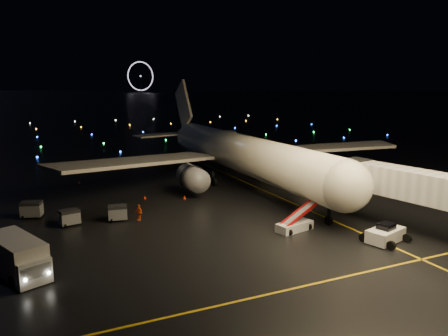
{
  "coord_description": "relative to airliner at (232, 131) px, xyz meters",
  "views": [
    {
      "loc": [
        -18.65,
        -35.41,
        15.09
      ],
      "look_at": [
        3.09,
        12.0,
        5.0
      ],
      "focal_mm": 35.0,
      "sensor_mm": 36.0,
      "label": 1
    }
  ],
  "objects": [
    {
      "name": "lane_cross",
      "position": [
        -15.63,
        -35.44,
        -7.93
      ],
      "size": [
        60.0,
        0.25,
        0.02
      ],
      "primitive_type": "cube",
      "color": "gold",
      "rests_on": "ground"
    },
    {
      "name": "safety_cone_2",
      "position": [
        -15.42,
        -5.26,
        -7.71
      ],
      "size": [
        0.45,
        0.45,
        0.46
      ],
      "primitive_type": "cone",
      "rotation": [
        0.0,
        0.0,
        0.12
      ],
      "color": "red",
      "rests_on": "ground"
    },
    {
      "name": "ground",
      "position": [
        -10.63,
        274.56,
        -7.94
      ],
      "size": [
        2000.0,
        2000.0,
        0.0
      ],
      "primitive_type": "plane",
      "color": "black",
      "rests_on": "ground"
    },
    {
      "name": "baggage_cart_2",
      "position": [
        -29.27,
        -7.99,
        -7.0
      ],
      "size": [
        2.58,
        2.15,
        1.88
      ],
      "primitive_type": "cube",
      "rotation": [
        0.0,
        0.0,
        -0.31
      ],
      "color": "gray",
      "rests_on": "ground"
    },
    {
      "name": "crew_c",
      "position": [
        -18.34,
        -14.09,
        -7.02
      ],
      "size": [
        0.83,
        1.17,
        1.84
      ],
      "primitive_type": "imported",
      "rotation": [
        0.0,
        0.0,
        -1.17
      ],
      "color": "orange",
      "rests_on": "ground"
    },
    {
      "name": "lane_centre",
      "position": [
        1.37,
        -10.44,
        -7.93
      ],
      "size": [
        0.25,
        80.0,
        0.02
      ],
      "primitive_type": "cube",
      "color": "gold",
      "rests_on": "ground"
    },
    {
      "name": "service_truck",
      "position": [
        -30.72,
        -23.91,
        -6.39
      ],
      "size": [
        5.59,
        8.78,
        3.09
      ],
      "primitive_type": "cube",
      "rotation": [
        0.0,
        0.0,
        0.38
      ],
      "color": "silver",
      "rests_on": "ground"
    },
    {
      "name": "baggage_cart_1",
      "position": [
        -25.62,
        -12.68,
        -7.08
      ],
      "size": [
        2.28,
        1.83,
        1.72
      ],
      "primitive_type": "cube",
      "rotation": [
        0.0,
        0.0,
        0.22
      ],
      "color": "gray",
      "rests_on": "ground"
    },
    {
      "name": "belt_loader",
      "position": [
        -4.45,
        -24.34,
        -6.48
      ],
      "size": [
        6.22,
        2.92,
        2.91
      ],
      "primitive_type": null,
      "rotation": [
        0.0,
        0.0,
        0.22
      ],
      "color": "silver",
      "rests_on": "ground"
    },
    {
      "name": "taxiway_lights",
      "position": [
        -10.63,
        80.56,
        -7.76
      ],
      "size": [
        164.0,
        92.0,
        0.36
      ],
      "primitive_type": null,
      "color": "black",
      "rests_on": "ground"
    },
    {
      "name": "safety_cone_3",
      "position": [
        -22.33,
        7.88,
        -7.7
      ],
      "size": [
        0.47,
        0.47,
        0.48
      ],
      "primitive_type": "cone",
      "rotation": [
        0.0,
        0.0,
        -0.1
      ],
      "color": "red",
      "rests_on": "ground"
    },
    {
      "name": "safety_cone_1",
      "position": [
        -5.6,
        1.8,
        -7.67
      ],
      "size": [
        0.61,
        0.61,
        0.53
      ],
      "primitive_type": "cone",
      "rotation": [
        0.0,
        0.0,
        0.39
      ],
      "color": "red",
      "rests_on": "ground"
    },
    {
      "name": "pushback_tug",
      "position": [
        1.68,
        -30.84,
        -6.98
      ],
      "size": [
        4.43,
        3.13,
        1.91
      ],
      "primitive_type": "cube",
      "rotation": [
        0.0,
        0.0,
        0.28
      ],
      "color": "silver",
      "rests_on": "ground"
    },
    {
      "name": "airliner",
      "position": [
        0.0,
        0.0,
        0.0
      ],
      "size": [
        56.09,
        53.29,
        15.88
      ],
      "primitive_type": null,
      "rotation": [
        0.0,
        0.0,
        0.0
      ],
      "color": "beige",
      "rests_on": "ground"
    },
    {
      "name": "baggage_cart_0",
      "position": [
        -20.52,
        -13.17,
        -7.07
      ],
      "size": [
        2.25,
        1.75,
        1.74
      ],
      "primitive_type": "cube",
      "rotation": [
        0.0,
        0.0,
        -0.16
      ],
      "color": "gray",
      "rests_on": "ground"
    },
    {
      "name": "safety_cone_0",
      "position": [
        -10.61,
        -7.46,
        -7.67
      ],
      "size": [
        0.52,
        0.52,
        0.54
      ],
      "primitive_type": "cone",
      "rotation": [
        0.0,
        0.0,
        -0.11
      ],
      "color": "red",
      "rests_on": "ground"
    },
    {
      "name": "ferris_wheel",
      "position": [
        159.37,
        694.56,
        18.06
      ],
      "size": [
        49.33,
        16.8,
        52.0
      ],
      "primitive_type": null,
      "rotation": [
        0.0,
        0.0,
        0.26
      ],
      "color": "black",
      "rests_on": "ground"
    }
  ]
}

